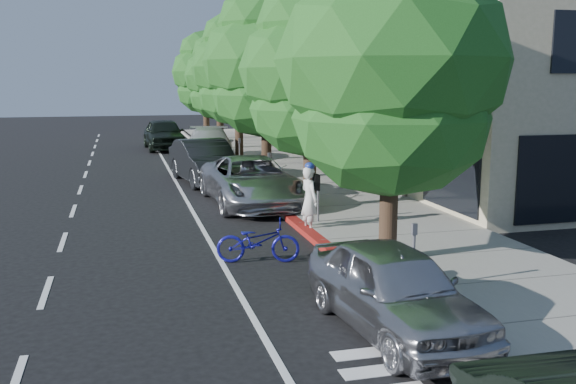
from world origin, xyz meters
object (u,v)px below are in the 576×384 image
object	(u,v)px
street_tree_0	(393,65)
street_tree_5	(205,73)
pedestrian	(377,166)
cyclist	(309,200)
street_tree_4	(219,77)
near_car_a	(395,289)
street_tree_3	(238,69)
white_pickup	(209,146)
street_tree_2	(266,64)
bicycle	(258,241)
dark_suv_far	(164,134)
dark_sedan	(205,161)
street_tree_1	(310,72)
silver_suv	(251,181)

from	to	relation	value
street_tree_0	street_tree_5	bearing A→B (deg)	90.00
pedestrian	cyclist	bearing A→B (deg)	35.37
street_tree_4	near_car_a	size ratio (longest dim) A/B	1.60
street_tree_3	pedestrian	world-z (taller)	street_tree_3
white_pickup	pedestrian	xyz separation A→B (m)	(4.50, -10.33, 0.22)
street_tree_2	bicycle	distance (m)	12.10
dark_suv_far	near_car_a	world-z (taller)	dark_suv_far
street_tree_5	dark_sedan	distance (m)	18.07
street_tree_1	white_pickup	size ratio (longest dim) A/B	1.20
street_tree_3	pedestrian	xyz separation A→B (m)	(3.10, -9.87, -3.45)
street_tree_5	dark_sedan	bearing A→B (deg)	-97.78
street_tree_0	street_tree_2	distance (m)	12.00
street_tree_0	near_car_a	size ratio (longest dim) A/B	1.73
street_tree_4	silver_suv	bearing A→B (deg)	-95.27
street_tree_3	cyclist	xyz separation A→B (m)	(-0.76, -14.55, -3.62)
street_tree_2	dark_sedan	bearing A→B (deg)	169.38
pedestrian	street_tree_5	bearing A→B (deg)	-97.02
silver_suv	pedestrian	bearing A→B (deg)	5.82
silver_suv	dark_sedan	bearing A→B (deg)	98.06
street_tree_0	white_pickup	size ratio (longest dim) A/B	1.26
street_tree_1	near_car_a	xyz separation A→B (m)	(-1.40, -9.50, -3.55)
street_tree_3	near_car_a	world-z (taller)	street_tree_3
cyclist	white_pickup	world-z (taller)	cyclist
silver_suv	pedestrian	distance (m)	4.67
street_tree_1	silver_suv	xyz separation A→B (m)	(-1.52, 1.50, -3.48)
dark_sedan	near_car_a	bearing A→B (deg)	-94.12
street_tree_2	silver_suv	size ratio (longest dim) A/B	1.35
street_tree_4	silver_suv	size ratio (longest dim) A/B	1.18
near_car_a	pedestrian	distance (m)	12.48
street_tree_4	white_pickup	size ratio (longest dim) A/B	1.16
street_tree_2	street_tree_3	size ratio (longest dim) A/B	1.04
street_tree_2	dark_suv_far	xyz separation A→B (m)	(-3.10, 13.36, -3.75)
street_tree_2	bicycle	xyz separation A→B (m)	(-2.70, -11.04, -4.16)
street_tree_1	cyclist	size ratio (longest dim) A/B	3.92
street_tree_5	street_tree_4	bearing A→B (deg)	-90.00
silver_suv	pedestrian	size ratio (longest dim) A/B	3.12
dark_sedan	silver_suv	bearing A→B (deg)	-87.68
dark_suv_far	pedestrian	size ratio (longest dim) A/B	2.90
pedestrian	white_pickup	bearing A→B (deg)	-81.54
silver_suv	dark_suv_far	world-z (taller)	dark_suv_far
street_tree_1	street_tree_3	world-z (taller)	street_tree_3
street_tree_2	cyclist	xyz separation A→B (m)	(-0.76, -8.55, -3.76)
street_tree_4	silver_suv	xyz separation A→B (m)	(-1.52, -16.50, -3.37)
street_tree_2	near_car_a	size ratio (longest dim) A/B	1.82
street_tree_3	silver_suv	world-z (taller)	street_tree_3
dark_sedan	white_pickup	distance (m)	6.09
street_tree_1	pedestrian	world-z (taller)	street_tree_1
street_tree_5	near_car_a	xyz separation A→B (m)	(-1.40, -33.50, -3.71)
street_tree_5	bicycle	world-z (taller)	street_tree_5
street_tree_2	street_tree_5	distance (m)	18.00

